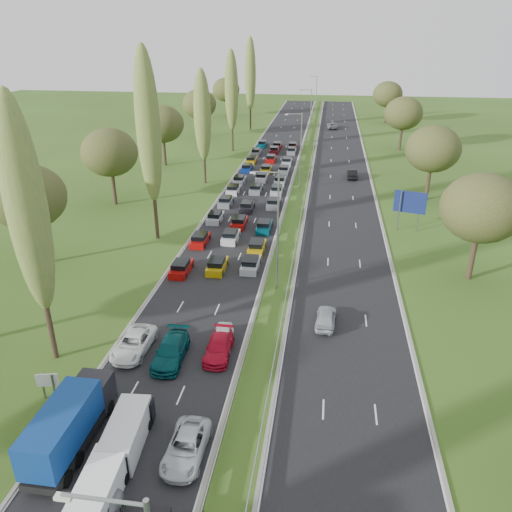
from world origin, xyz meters
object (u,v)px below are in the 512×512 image
at_px(white_van_front, 101,488).
at_px(info_sign, 48,383).
at_px(direction_sign, 410,204).
at_px(white_van_rear, 128,431).
at_px(near_car_2, 134,344).
at_px(blue_lorry, 71,422).

bearing_deg(white_van_front, info_sign, 130.65).
xyz_separation_m(white_van_front, direction_sign, (21.69, 44.18, 2.57)).
distance_m(white_van_rear, direction_sign, 45.60).
relative_size(near_car_2, white_van_rear, 1.06).
relative_size(info_sign, direction_sign, 0.40).
distance_m(blue_lorry, white_van_front, 5.00).
bearing_deg(white_van_rear, near_car_2, 104.47).
height_order(near_car_2, white_van_front, white_van_front).
distance_m(blue_lorry, info_sign, 5.33).
relative_size(near_car_2, info_sign, 2.51).
relative_size(near_car_2, blue_lorry, 0.64).
height_order(blue_lorry, white_van_front, blue_lorry).
xyz_separation_m(white_van_rear, info_sign, (-7.00, 3.17, 0.34)).
height_order(white_van_rear, info_sign, info_sign).
relative_size(blue_lorry, white_van_rear, 1.66).
relative_size(white_van_front, white_van_rear, 0.97).
height_order(white_van_rear, direction_sign, direction_sign).
xyz_separation_m(near_car_2, white_van_rear, (3.25, -9.41, 0.27)).
bearing_deg(near_car_2, white_van_rear, -69.61).
relative_size(blue_lorry, white_van_front, 1.70).
height_order(near_car_2, white_van_rear, white_van_rear).
relative_size(near_car_2, white_van_front, 1.09).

